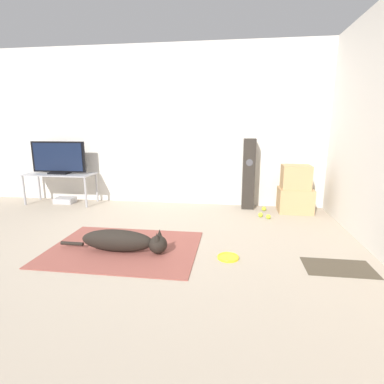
# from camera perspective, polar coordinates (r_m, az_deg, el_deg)

# --- Properties ---
(ground_plane) EXTENTS (12.00, 12.00, 0.00)m
(ground_plane) POSITION_cam_1_polar(r_m,az_deg,el_deg) (3.30, -13.11, -10.81)
(ground_plane) COLOR #B2A38E
(wall_back) EXTENTS (8.00, 0.06, 2.55)m
(wall_back) POSITION_cam_1_polar(r_m,az_deg,el_deg) (5.05, -5.17, 12.29)
(wall_back) COLOR silver
(wall_back) RESTS_ON ground_plane
(area_rug) EXTENTS (1.56, 1.18, 0.01)m
(area_rug) POSITION_cam_1_polar(r_m,az_deg,el_deg) (3.34, -12.72, -10.40)
(area_rug) COLOR #934C42
(area_rug) RESTS_ON ground_plane
(dog) EXTENTS (1.16, 0.21, 0.24)m
(dog) POSITION_cam_1_polar(r_m,az_deg,el_deg) (3.20, -12.90, -9.10)
(dog) COLOR black
(dog) RESTS_ON area_rug
(frisbee) EXTENTS (0.22, 0.22, 0.03)m
(frisbee) POSITION_cam_1_polar(r_m,az_deg,el_deg) (3.06, 6.89, -12.22)
(frisbee) COLOR yellow
(frisbee) RESTS_ON ground_plane
(cardboard_box_lower) EXTENTS (0.50, 0.40, 0.37)m
(cardboard_box_lower) POSITION_cam_1_polar(r_m,az_deg,el_deg) (4.81, 19.02, -1.49)
(cardboard_box_lower) COLOR tan
(cardboard_box_lower) RESTS_ON ground_plane
(cardboard_box_upper) EXTENTS (0.41, 0.33, 0.35)m
(cardboard_box_upper) POSITION_cam_1_polar(r_m,az_deg,el_deg) (4.72, 19.18, 2.71)
(cardboard_box_upper) COLOR tan
(cardboard_box_upper) RESTS_ON cardboard_box_lower
(floor_speaker) EXTENTS (0.19, 0.19, 1.10)m
(floor_speaker) POSITION_cam_1_polar(r_m,az_deg,el_deg) (4.77, 10.73, 3.37)
(floor_speaker) COLOR #2D2823
(floor_speaker) RESTS_ON ground_plane
(tv_stand) EXTENTS (1.14, 0.46, 0.51)m
(tv_stand) POSITION_cam_1_polar(r_m,az_deg,el_deg) (5.49, -23.83, 2.61)
(tv_stand) COLOR #A8A8AD
(tv_stand) RESTS_ON ground_plane
(tv) EXTENTS (0.93, 0.20, 0.53)m
(tv) POSITION_cam_1_polar(r_m,az_deg,el_deg) (5.45, -24.11, 5.93)
(tv) COLOR black
(tv) RESTS_ON tv_stand
(tennis_ball_by_boxes) EXTENTS (0.07, 0.07, 0.07)m
(tennis_ball_by_boxes) POSITION_cam_1_polar(r_m,az_deg,el_deg) (4.44, 12.92, -4.25)
(tennis_ball_by_boxes) COLOR #C6E033
(tennis_ball_by_boxes) RESTS_ON ground_plane
(tennis_ball_near_speaker) EXTENTS (0.07, 0.07, 0.07)m
(tennis_ball_near_speaker) POSITION_cam_1_polar(r_m,az_deg,el_deg) (4.38, 14.33, -4.57)
(tennis_ball_near_speaker) COLOR #C6E033
(tennis_ball_near_speaker) RESTS_ON ground_plane
(tennis_ball_loose_on_carpet) EXTENTS (0.07, 0.07, 0.07)m
(tennis_ball_loose_on_carpet) POSITION_cam_1_polar(r_m,az_deg,el_deg) (4.77, 13.53, -3.12)
(tennis_ball_loose_on_carpet) COLOR #C6E033
(tennis_ball_loose_on_carpet) RESTS_ON ground_plane
(game_console) EXTENTS (0.32, 0.22, 0.09)m
(game_console) POSITION_cam_1_polar(r_m,az_deg,el_deg) (5.55, -23.04, -1.46)
(game_console) COLOR #B7B7BC
(game_console) RESTS_ON ground_plane
(door_mat) EXTENTS (0.62, 0.38, 0.01)m
(door_mat) POSITION_cam_1_polar(r_m,az_deg,el_deg) (3.16, 26.14, -12.78)
(door_mat) COLOR #4C4233
(door_mat) RESTS_ON ground_plane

